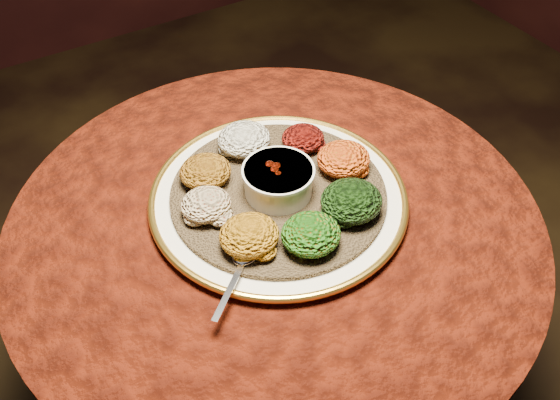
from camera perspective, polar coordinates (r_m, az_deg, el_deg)
table at (r=1.25m, az=-0.44°, el=-7.22°), size 0.96×0.96×0.73m
platter at (r=1.13m, az=-0.15°, el=0.20°), size 0.47×0.47×0.02m
injera at (r=1.12m, az=-0.15°, el=0.59°), size 0.47×0.47×0.01m
stew_bowl at (r=1.10m, az=-0.16°, el=1.94°), size 0.13×0.13×0.05m
spoon at (r=1.01m, az=-3.39°, el=-5.65°), size 0.13×0.10×0.01m
portion_ayib at (r=1.19m, az=-3.31°, el=5.58°), size 0.10×0.10×0.05m
portion_kitfo at (r=1.20m, az=2.11°, el=5.67°), size 0.08×0.08×0.04m
portion_tikil at (r=1.16m, az=5.83°, el=3.76°), size 0.10×0.09×0.05m
portion_gomen at (r=1.07m, az=6.55°, el=-0.09°), size 0.11×0.10×0.05m
portion_mixveg at (r=1.02m, az=2.84°, el=-3.13°), size 0.10×0.10×0.05m
portion_kik at (r=1.02m, az=-2.83°, el=-3.24°), size 0.10×0.10×0.05m
portion_timatim at (r=1.08m, az=-6.79°, el=-0.41°), size 0.09×0.08×0.04m
portion_shiro at (r=1.13m, az=-6.84°, el=2.61°), size 0.09×0.09×0.05m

